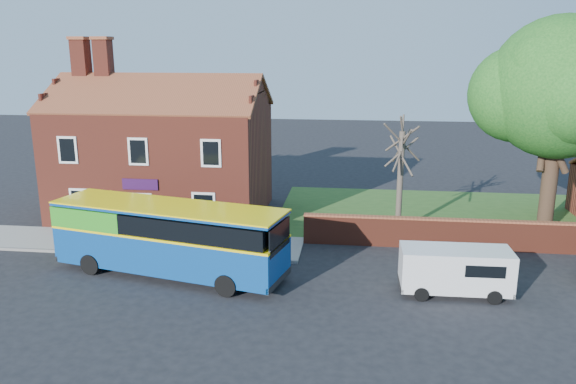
# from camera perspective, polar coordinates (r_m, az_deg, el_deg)

# --- Properties ---
(ground) EXTENTS (120.00, 120.00, 0.00)m
(ground) POSITION_cam_1_polar(r_m,az_deg,el_deg) (23.66, -4.95, -10.58)
(ground) COLOR black
(ground) RESTS_ON ground
(pavement) EXTENTS (18.00, 3.50, 0.12)m
(pavement) POSITION_cam_1_polar(r_m,az_deg,el_deg) (30.76, -15.62, -4.95)
(pavement) COLOR gray
(pavement) RESTS_ON ground
(kerb) EXTENTS (18.00, 0.15, 0.14)m
(kerb) POSITION_cam_1_polar(r_m,az_deg,el_deg) (29.25, -16.92, -6.04)
(kerb) COLOR slate
(kerb) RESTS_ON ground
(grass_strip) EXTENTS (26.00, 12.00, 0.04)m
(grass_strip) POSITION_cam_1_polar(r_m,az_deg,el_deg) (36.37, 20.09, -2.38)
(grass_strip) COLOR #426B28
(grass_strip) RESTS_ON ground
(shop_building) EXTENTS (12.30, 8.13, 10.50)m
(shop_building) POSITION_cam_1_polar(r_m,az_deg,el_deg) (35.10, -12.48, 3.29)
(shop_building) COLOR maroon
(shop_building) RESTS_ON ground
(boundary_wall) EXTENTS (22.00, 0.38, 1.60)m
(boundary_wall) POSITION_cam_1_polar(r_m,az_deg,el_deg) (30.60, 22.65, -4.17)
(boundary_wall) COLOR maroon
(boundary_wall) RESTS_ON ground
(bus) EXTENTS (11.02, 5.06, 3.25)m
(bus) POSITION_cam_1_polar(r_m,az_deg,el_deg) (25.89, -12.64, -4.26)
(bus) COLOR navy
(bus) RESTS_ON ground
(van_near) EXTENTS (4.52, 1.95, 1.97)m
(van_near) POSITION_cam_1_polar(r_m,az_deg,el_deg) (24.44, 16.67, -7.51)
(van_near) COLOR silver
(van_near) RESTS_ON ground
(large_tree) EXTENTS (9.64, 7.63, 11.76)m
(large_tree) POSITION_cam_1_polar(r_m,az_deg,el_deg) (33.93, 25.95, 9.14)
(large_tree) COLOR black
(large_tree) RESTS_ON ground
(bare_tree) EXTENTS (2.33, 2.77, 6.21)m
(bare_tree) POSITION_cam_1_polar(r_m,az_deg,el_deg) (31.11, 11.34, 1.51)
(bare_tree) COLOR #4C4238
(bare_tree) RESTS_ON ground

